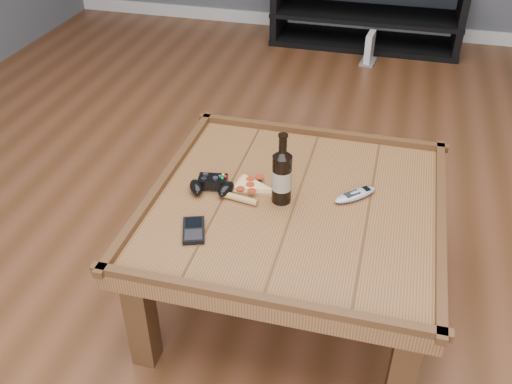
% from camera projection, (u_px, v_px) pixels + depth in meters
% --- Properties ---
extents(ground, '(6.00, 6.00, 0.00)m').
position_uv_depth(ground, '(291.00, 295.00, 2.23)').
color(ground, '#4E2C16').
rests_on(ground, ground).
extents(baseboard, '(5.00, 0.02, 0.10)m').
position_uv_depth(baseboard, '(367.00, 27.00, 4.56)').
color(baseboard, silver).
rests_on(baseboard, ground).
extents(coffee_table, '(1.03, 1.03, 0.48)m').
position_uv_depth(coffee_table, '(295.00, 216.00, 2.00)').
color(coffee_table, brown).
rests_on(coffee_table, ground).
extents(media_console, '(1.40, 0.45, 0.50)m').
position_uv_depth(media_console, '(367.00, 12.00, 4.25)').
color(media_console, black).
rests_on(media_console, ground).
extents(beer_bottle, '(0.07, 0.07, 0.26)m').
position_uv_depth(beer_bottle, '(282.00, 175.00, 1.92)').
color(beer_bottle, black).
rests_on(beer_bottle, coffee_table).
extents(game_controller, '(0.18, 0.13, 0.05)m').
position_uv_depth(game_controller, '(212.00, 185.00, 2.01)').
color(game_controller, black).
rests_on(game_controller, coffee_table).
extents(pizza_slice, '(0.18, 0.25, 0.02)m').
position_uv_depth(pizza_slice, '(249.00, 188.00, 2.02)').
color(pizza_slice, tan).
rests_on(pizza_slice, coffee_table).
extents(smartphone, '(0.11, 0.14, 0.02)m').
position_uv_depth(smartphone, '(194.00, 230.00, 1.83)').
color(smartphone, black).
rests_on(smartphone, coffee_table).
extents(remote_control, '(0.16, 0.16, 0.02)m').
position_uv_depth(remote_control, '(355.00, 195.00, 1.98)').
color(remote_control, '#9499A0').
rests_on(remote_control, coffee_table).
extents(game_console, '(0.11, 0.18, 0.22)m').
position_uv_depth(game_console, '(369.00, 49.00, 4.04)').
color(game_console, gray).
rests_on(game_console, ground).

